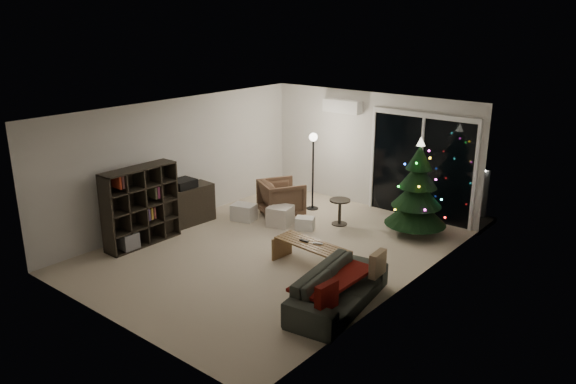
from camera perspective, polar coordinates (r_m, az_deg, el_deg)
name	(u,v)px	position (r m, az deg, el deg)	size (l,w,h in m)	color
room	(343,183)	(10.64, 5.56, 0.96)	(6.50, 7.51, 2.60)	beige
bookshelf	(135,204)	(10.66, -15.28, -1.20)	(0.37, 1.45, 1.45)	#2B251A
media_cabinet	(184,206)	(11.42, -10.50, -1.41)	(0.46, 1.23, 0.77)	#2B251A
stereo	(183,184)	(11.28, -10.63, 0.84)	(0.39, 0.46, 0.16)	black
armchair	(281,198)	(11.73, -0.67, -0.63)	(0.81, 0.84, 0.76)	brown
ottoman	(280,216)	(11.23, -0.79, -2.43)	(0.44, 0.44, 0.40)	#C4B39E
cardboard_box_a	(244,212)	(11.57, -4.51, -2.05)	(0.47, 0.36, 0.33)	white
cardboard_box_b	(305,223)	(11.05, 1.74, -3.21)	(0.36, 0.27, 0.25)	white
side_table	(340,212)	(11.31, 5.27, -2.04)	(0.42, 0.42, 0.52)	#2B251A
floor_lamp	(313,173)	(12.02, 2.54, 1.94)	(0.26, 0.26, 1.62)	black
sofa	(338,289)	(8.21, 5.15, -9.75)	(1.95, 0.76, 0.57)	#2D2E2B
sofa_throw	(333,279)	(8.20, 4.59, -8.76)	(0.61, 1.40, 0.05)	#460C07
cushion_a	(378,264)	(8.49, 9.10, -7.22)	(0.11, 0.37, 0.37)	#9E8668
cushion_b	(327,296)	(7.50, 3.94, -10.52)	(0.11, 0.37, 0.37)	#460C07
coffee_table	(311,255)	(9.43, 2.35, -6.43)	(1.33, 0.47, 0.42)	brown
remote_a	(304,241)	(9.42, 1.64, -4.97)	(0.17, 0.05, 0.02)	black
remote_b	(318,243)	(9.32, 3.05, -5.25)	(0.16, 0.04, 0.02)	slate
christmas_tree	(418,187)	(10.83, 13.03, 0.52)	(1.18, 1.18, 1.90)	#133616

